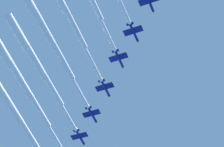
# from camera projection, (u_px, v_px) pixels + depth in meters

# --- Properties ---
(jet_lead) EXTENTS (24.61, 73.26, 4.15)m
(jet_lead) POSITION_uv_depth(u_px,v_px,m) (12.00, 107.00, 202.76)
(jet_lead) COLOR navy
(jet_port_inner) EXTENTS (25.16, 76.36, 4.15)m
(jet_port_inner) POSITION_uv_depth(u_px,v_px,m) (19.00, 78.00, 195.79)
(jet_port_inner) COLOR navy
(jet_starboard_inner) EXTENTS (22.39, 69.23, 4.15)m
(jet_starboard_inner) POSITION_uv_depth(u_px,v_px,m) (35.00, 61.00, 192.06)
(jet_starboard_inner) COLOR navy
(jet_port_mid) EXTENTS (23.33, 72.96, 4.15)m
(jet_port_mid) POSITION_uv_depth(u_px,v_px,m) (44.00, 28.00, 184.06)
(jet_port_mid) COLOR navy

